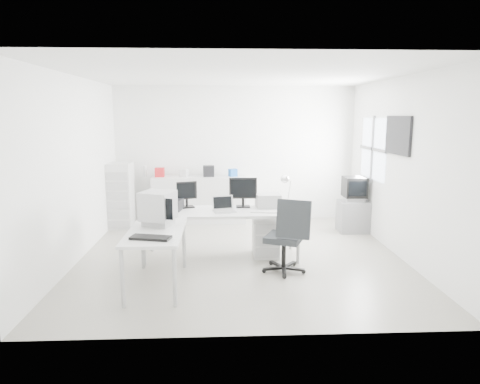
{
  "coord_description": "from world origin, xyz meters",
  "views": [
    {
      "loc": [
        -0.31,
        -6.51,
        2.22
      ],
      "look_at": [
        0.0,
        0.2,
        1.0
      ],
      "focal_mm": 32.0,
      "sensor_mm": 36.0,
      "label": 1
    }
  ],
  "objects_px": {
    "laser_printer": "(268,201)",
    "inkjet_printer": "(167,205)",
    "crt_tv": "(354,189)",
    "laptop": "(225,205)",
    "main_desk": "(222,234)",
    "sideboard": "(199,199)",
    "office_chair": "(284,234)",
    "tv_cabinet": "(353,216)",
    "lcd_monitor_large": "(243,193)",
    "lcd_monitor_small": "(187,195)",
    "crt_monitor": "(158,208)",
    "drawer_pedestal": "(266,237)",
    "side_desk": "(157,258)",
    "filing_cabinet": "(121,195)"
  },
  "relations": [
    {
      "from": "lcd_monitor_large",
      "to": "filing_cabinet",
      "type": "bearing_deg",
      "value": 145.7
    },
    {
      "from": "laptop",
      "to": "office_chair",
      "type": "xyz_separation_m",
      "value": [
        0.84,
        -0.57,
        -0.32
      ]
    },
    {
      "from": "main_desk",
      "to": "filing_cabinet",
      "type": "distance_m",
      "value": 2.76
    },
    {
      "from": "main_desk",
      "to": "drawer_pedestal",
      "type": "height_order",
      "value": "main_desk"
    },
    {
      "from": "main_desk",
      "to": "lcd_monitor_large",
      "type": "distance_m",
      "value": 0.74
    },
    {
      "from": "crt_tv",
      "to": "inkjet_printer",
      "type": "bearing_deg",
      "value": -159.21
    },
    {
      "from": "crt_tv",
      "to": "filing_cabinet",
      "type": "distance_m",
      "value": 4.53
    },
    {
      "from": "tv_cabinet",
      "to": "filing_cabinet",
      "type": "xyz_separation_m",
      "value": [
        -4.5,
        0.53,
        0.34
      ]
    },
    {
      "from": "drawer_pedestal",
      "to": "lcd_monitor_small",
      "type": "xyz_separation_m",
      "value": [
        -1.25,
        0.2,
        0.66
      ]
    },
    {
      "from": "crt_tv",
      "to": "side_desk",
      "type": "bearing_deg",
      "value": -143.66
    },
    {
      "from": "laptop",
      "to": "office_chair",
      "type": "bearing_deg",
      "value": -48.29
    },
    {
      "from": "drawer_pedestal",
      "to": "sideboard",
      "type": "relative_size",
      "value": 0.31
    },
    {
      "from": "inkjet_printer",
      "to": "lcd_monitor_small",
      "type": "xyz_separation_m",
      "value": [
        0.3,
        0.15,
        0.12
      ]
    },
    {
      "from": "laser_printer",
      "to": "inkjet_printer",
      "type": "bearing_deg",
      "value": 179.2
    },
    {
      "from": "lcd_monitor_large",
      "to": "sideboard",
      "type": "xyz_separation_m",
      "value": [
        -0.8,
        2.02,
        -0.5
      ]
    },
    {
      "from": "inkjet_printer",
      "to": "crt_tv",
      "type": "relative_size",
      "value": 0.92
    },
    {
      "from": "laser_printer",
      "to": "tv_cabinet",
      "type": "height_order",
      "value": "laser_printer"
    },
    {
      "from": "crt_tv",
      "to": "sideboard",
      "type": "height_order",
      "value": "crt_tv"
    },
    {
      "from": "drawer_pedestal",
      "to": "laser_printer",
      "type": "distance_m",
      "value": 0.59
    },
    {
      "from": "laser_printer",
      "to": "office_chair",
      "type": "distance_m",
      "value": 0.95
    },
    {
      "from": "laptop",
      "to": "sideboard",
      "type": "height_order",
      "value": "laptop"
    },
    {
      "from": "laptop",
      "to": "crt_tv",
      "type": "relative_size",
      "value": 0.7
    },
    {
      "from": "lcd_monitor_small",
      "to": "tv_cabinet",
      "type": "bearing_deg",
      "value": 1.24
    },
    {
      "from": "lcd_monitor_large",
      "to": "tv_cabinet",
      "type": "xyz_separation_m",
      "value": [
        2.17,
        1.13,
        -0.68
      ]
    },
    {
      "from": "office_chair",
      "to": "sideboard",
      "type": "bearing_deg",
      "value": 138.11
    },
    {
      "from": "laptop",
      "to": "office_chair",
      "type": "relative_size",
      "value": 0.32
    },
    {
      "from": "laptop",
      "to": "tv_cabinet",
      "type": "xyz_separation_m",
      "value": [
        2.47,
        1.48,
        -0.56
      ]
    },
    {
      "from": "lcd_monitor_large",
      "to": "laser_printer",
      "type": "height_order",
      "value": "lcd_monitor_large"
    },
    {
      "from": "drawer_pedestal",
      "to": "office_chair",
      "type": "height_order",
      "value": "office_chair"
    },
    {
      "from": "laser_printer",
      "to": "filing_cabinet",
      "type": "bearing_deg",
      "value": 143.14
    },
    {
      "from": "lcd_monitor_small",
      "to": "crt_tv",
      "type": "height_order",
      "value": "lcd_monitor_small"
    },
    {
      "from": "filing_cabinet",
      "to": "main_desk",
      "type": "bearing_deg",
      "value": -43.99
    },
    {
      "from": "lcd_monitor_small",
      "to": "laser_printer",
      "type": "bearing_deg",
      "value": -20.29
    },
    {
      "from": "main_desk",
      "to": "tv_cabinet",
      "type": "height_order",
      "value": "main_desk"
    },
    {
      "from": "laptop",
      "to": "filing_cabinet",
      "type": "bearing_deg",
      "value": 121.2
    },
    {
      "from": "laser_printer",
      "to": "crt_tv",
      "type": "height_order",
      "value": "crt_tv"
    },
    {
      "from": "main_desk",
      "to": "office_chair",
      "type": "distance_m",
      "value": 1.12
    },
    {
      "from": "office_chair",
      "to": "filing_cabinet",
      "type": "xyz_separation_m",
      "value": [
        -2.86,
        2.58,
        0.1
      ]
    },
    {
      "from": "side_desk",
      "to": "inkjet_printer",
      "type": "relative_size",
      "value": 3.03
    },
    {
      "from": "filing_cabinet",
      "to": "crt_tv",
      "type": "bearing_deg",
      "value": -6.73
    },
    {
      "from": "main_desk",
      "to": "sideboard",
      "type": "bearing_deg",
      "value": 101.34
    },
    {
      "from": "laptop",
      "to": "laser_printer",
      "type": "distance_m",
      "value": 0.77
    },
    {
      "from": "lcd_monitor_small",
      "to": "laptop",
      "type": "height_order",
      "value": "lcd_monitor_small"
    },
    {
      "from": "side_desk",
      "to": "laptop",
      "type": "height_order",
      "value": "laptop"
    },
    {
      "from": "lcd_monitor_small",
      "to": "crt_tv",
      "type": "relative_size",
      "value": 0.82
    },
    {
      "from": "inkjet_printer",
      "to": "office_chair",
      "type": "xyz_separation_m",
      "value": [
        1.74,
        -0.77,
        -0.29
      ]
    },
    {
      "from": "drawer_pedestal",
      "to": "crt_monitor",
      "type": "height_order",
      "value": "crt_monitor"
    },
    {
      "from": "lcd_monitor_large",
      "to": "crt_monitor",
      "type": "bearing_deg",
      "value": -136.3
    },
    {
      "from": "sideboard",
      "to": "filing_cabinet",
      "type": "xyz_separation_m",
      "value": [
        -1.52,
        -0.36,
        0.16
      ]
    },
    {
      "from": "lcd_monitor_small",
      "to": "crt_monitor",
      "type": "height_order",
      "value": "crt_monitor"
    }
  ]
}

